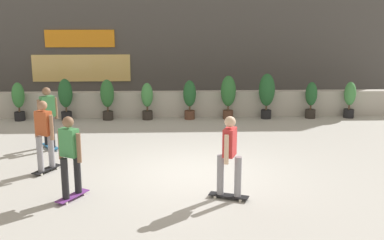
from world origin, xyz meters
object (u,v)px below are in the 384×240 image
at_px(potted_plant_6, 267,92).
at_px(skater_by_wall_left, 48,115).
at_px(potted_plant_0, 18,99).
at_px(potted_plant_1, 65,96).
at_px(potted_plant_4, 190,97).
at_px(skater_by_wall_right, 70,154).
at_px(potted_plant_5, 228,94).
at_px(potted_plant_7, 311,98).
at_px(potted_plant_3, 147,99).
at_px(skater_far_left, 229,154).
at_px(potted_plant_2, 107,97).
at_px(skater_far_right, 44,133).
at_px(potted_plant_8, 350,98).

bearing_deg(potted_plant_6, skater_by_wall_left, -152.34).
height_order(potted_plant_0, potted_plant_1, potted_plant_1).
xyz_separation_m(potted_plant_4, skater_by_wall_right, (-2.59, -7.10, 0.17)).
relative_size(potted_plant_5, potted_plant_7, 1.19).
relative_size(potted_plant_7, skater_by_wall_right, 0.75).
relative_size(potted_plant_3, skater_by_wall_left, 0.75).
relative_size(potted_plant_4, skater_far_left, 0.80).
bearing_deg(potted_plant_6, potted_plant_4, 180.00).
bearing_deg(skater_by_wall_right, potted_plant_2, 91.98).
bearing_deg(potted_plant_3, potted_plant_2, -180.00).
relative_size(skater_far_right, skater_far_left, 1.00).
xyz_separation_m(potted_plant_3, potted_plant_8, (7.09, -0.00, -0.00)).
relative_size(potted_plant_0, potted_plant_8, 1.03).
relative_size(potted_plant_2, skater_far_left, 0.83).
height_order(potted_plant_6, skater_far_right, skater_far_right).
bearing_deg(potted_plant_5, potted_plant_1, 180.00).
xyz_separation_m(potted_plant_3, potted_plant_7, (5.72, -0.00, -0.00)).
height_order(potted_plant_6, skater_by_wall_left, skater_by_wall_left).
bearing_deg(skater_far_left, potted_plant_7, 62.72).
bearing_deg(potted_plant_5, potted_plant_8, 0.00).
bearing_deg(potted_plant_2, potted_plant_6, 0.00).
relative_size(potted_plant_2, potted_plant_5, 0.93).
relative_size(potted_plant_0, potted_plant_5, 0.87).
bearing_deg(potted_plant_3, potted_plant_5, -0.00).
bearing_deg(skater_far_left, potted_plant_8, 54.78).
relative_size(potted_plant_2, potted_plant_4, 1.03).
xyz_separation_m(potted_plant_1, skater_by_wall_left, (0.31, -3.47, 0.11)).
distance_m(potted_plant_4, potted_plant_8, 5.63).
xyz_separation_m(potted_plant_1, potted_plant_6, (6.94, 0.00, 0.10)).
bearing_deg(skater_by_wall_right, potted_plant_7, 46.05).
bearing_deg(skater_by_wall_right, potted_plant_1, 103.22).
bearing_deg(potted_plant_8, skater_far_left, -125.22).
relative_size(potted_plant_7, skater_far_right, 0.75).
distance_m(potted_plant_4, potted_plant_6, 2.69).
distance_m(potted_plant_1, skater_by_wall_right, 7.29).
xyz_separation_m(potted_plant_2, skater_by_wall_right, (0.25, -7.10, 0.14)).
xyz_separation_m(potted_plant_0, potted_plant_2, (3.02, -0.00, 0.07)).
bearing_deg(potted_plant_2, potted_plant_5, -0.00).
bearing_deg(potted_plant_8, potted_plant_0, 180.00).
relative_size(potted_plant_4, potted_plant_6, 0.86).
relative_size(potted_plant_1, potted_plant_7, 1.13).
bearing_deg(potted_plant_1, potted_plant_7, 0.00).
relative_size(potted_plant_1, skater_far_right, 0.85).
relative_size(potted_plant_0, potted_plant_7, 1.03).
height_order(potted_plant_2, potted_plant_7, potted_plant_2).
relative_size(potted_plant_4, skater_by_wall_right, 0.80).
bearing_deg(potted_plant_1, potted_plant_4, 0.00).
height_order(potted_plant_0, potted_plant_6, potted_plant_6).
bearing_deg(potted_plant_2, potted_plant_0, 180.00).
bearing_deg(potted_plant_0, skater_by_wall_left, -61.24).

